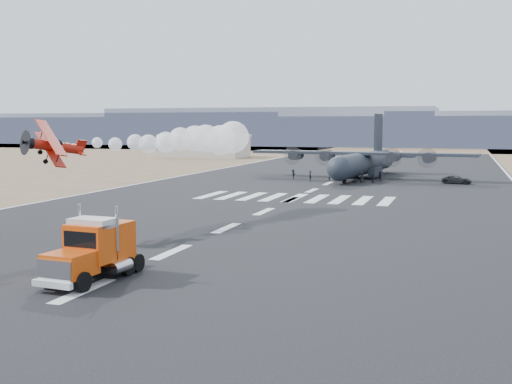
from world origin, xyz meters
The scene contains 21 objects.
ground centered at (0.00, 0.00, 0.00)m, with size 500.00×500.00×0.00m, color black.
scrub_far centered at (0.00, 230.00, 0.00)m, with size 500.00×80.00×0.00m, color brown.
runway_markings centered at (0.00, 60.00, 0.01)m, with size 60.00×260.00×0.01m, color silver, non-canonical shape.
ridge_seg_a centered at (-195.00, 260.00, 6.50)m, with size 150.00×50.00×13.00m, color gray.
ridge_seg_b centered at (-130.00, 260.00, 7.50)m, with size 150.00×50.00×15.00m, color gray.
ridge_seg_c centered at (-65.00, 260.00, 8.50)m, with size 150.00×50.00×17.00m, color gray.
ridge_seg_d centered at (0.00, 260.00, 6.50)m, with size 150.00×50.00×13.00m, color gray.
hangar_left centered at (-52.00, 145.00, 3.41)m, with size 24.50×14.50×6.70m.
semi_truck centered at (-0.87, 2.64, 1.93)m, with size 3.54×8.85×3.92m.
aerobatic_biplane centered at (-11.67, 13.86, 7.95)m, with size 5.13×5.44×4.11m.
smoke_trail centered at (-5.80, 33.55, 8.12)m, with size 8.60×23.77×3.66m.
transport_aircraft centered at (3.82, 85.04, 3.03)m, with size 40.72×33.45×11.75m.
support_vehicle centered at (20.23, 77.78, 0.66)m, with size 2.19×4.75×1.32m, color black.
crew_a centered at (-3.87, 75.54, 0.89)m, with size 0.65×0.53×1.78m, color black.
crew_b centered at (-0.63, 76.72, 0.80)m, with size 0.77×0.48×1.59m, color black.
crew_c centered at (-7.71, 78.64, 0.86)m, with size 1.11×0.52×1.72m, color black.
crew_d centered at (6.97, 74.84, 0.80)m, with size 0.94×0.48×1.60m, color black.
crew_e centered at (5.08, 75.40, 0.85)m, with size 0.83×0.51×1.69m, color black.
crew_f centered at (7.55, 79.62, 0.82)m, with size 1.52×0.49×1.64m, color black.
crew_g centered at (1.98, 77.56, 0.84)m, with size 0.61×0.50×1.68m, color black.
crew_h centered at (3.82, 76.15, 0.89)m, with size 0.87×0.54×1.79m, color black.
Camera 1 is at (20.94, -31.95, 9.76)m, focal length 45.00 mm.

